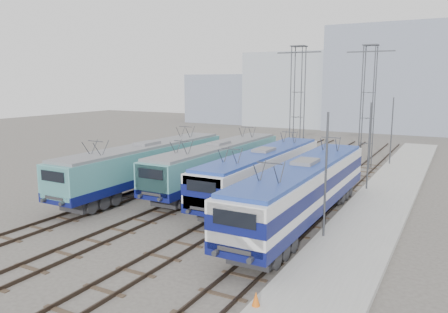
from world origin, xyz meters
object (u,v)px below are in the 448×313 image
mast_front (326,178)px  mast_mid (369,148)px  locomotive_far_right (304,187)px  safety_cone (256,299)px  locomotive_center_left (218,162)px  mast_rear (391,132)px  locomotive_center_right (263,170)px  catenary_tower_east (368,101)px  locomotive_far_left (146,163)px  catenary_tower_west (297,101)px

mast_front → mast_mid: bearing=90.0°
locomotive_far_right → safety_cone: size_ratio=32.76×
locomotive_center_left → mast_rear: mast_rear is taller
locomotive_center_right → safety_cone: bearing=-67.2°
locomotive_center_left → catenary_tower_east: (8.75, 14.43, 4.44)m
locomotive_far_left → mast_rear: 25.16m
locomotive_center_left → safety_cone: locomotive_center_left is taller
locomotive_center_right → catenary_tower_west: 14.59m
catenary_tower_east → safety_cone: bearing=-86.3°
locomotive_far_right → catenary_tower_east: size_ratio=1.54×
locomotive_center_left → catenary_tower_west: 13.39m
locomotive_far_left → mast_front: size_ratio=2.59×
catenary_tower_west → mast_rear: catenary_tower_west is taller
locomotive_far_right → mast_mid: 10.18m
catenary_tower_west → locomotive_far_left: bearing=-113.0°
catenary_tower_east → locomotive_far_right: bearing=-89.3°
locomotive_far_left → safety_cone: bearing=-39.8°
mast_front → mast_mid: size_ratio=1.00×
mast_rear → mast_front: bearing=-90.0°
locomotive_center_right → catenary_tower_west: (-2.25, 13.73, 4.41)m
locomotive_far_right → catenary_tower_west: size_ratio=1.54×
catenary_tower_west → catenary_tower_east: bearing=17.1°
catenary_tower_west → safety_cone: catenary_tower_west is taller
locomotive_center_right → safety_cone: locomotive_center_right is taller
mast_mid → safety_cone: mast_mid is taller
locomotive_center_left → catenary_tower_west: (2.25, 12.43, 4.44)m
mast_mid → mast_rear: (0.00, 12.00, 0.00)m
locomotive_center_right → mast_mid: bearing=42.1°
locomotive_center_right → locomotive_far_right: 6.17m
mast_front → mast_rear: bearing=90.0°
locomotive_center_right → mast_front: (6.35, -6.27, 1.27)m
mast_front → safety_cone: mast_front is taller
catenary_tower_east → mast_front: bearing=-84.5°
locomotive_far_right → mast_rear: (1.85, 21.94, 1.15)m
safety_cone → locomotive_center_right: bearing=112.8°
locomotive_far_left → locomotive_center_left: locomotive_far_left is taller
locomotive_center_right → safety_cone: (6.25, -14.87, -1.65)m
locomotive_center_left → locomotive_center_right: (4.50, -1.29, 0.03)m
mast_rear → locomotive_far_left: bearing=-127.6°
mast_mid → safety_cone: size_ratio=12.43×
catenary_tower_west → safety_cone: bearing=-73.4°
safety_cone → locomotive_far_right: bearing=99.3°
locomotive_center_left → locomotive_far_right: bearing=-31.5°
locomotive_far_left → safety_cone: locomotive_far_left is taller
mast_front → mast_rear: (0.00, 24.00, 0.00)m
catenary_tower_west → locomotive_center_right: bearing=-80.7°
locomotive_center_left → mast_rear: (10.85, 16.43, 1.30)m
mast_front → mast_mid: 12.00m
catenary_tower_east → safety_cone: size_ratio=21.31×
catenary_tower_west → safety_cone: 30.44m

